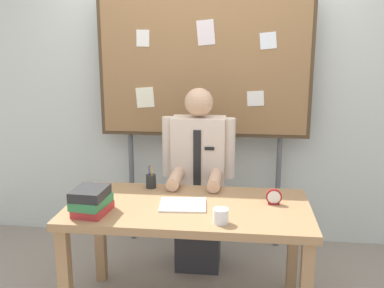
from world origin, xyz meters
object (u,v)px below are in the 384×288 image
at_px(open_notebook, 183,205).
at_px(coffee_mug, 221,216).
at_px(book_stack, 91,201).
at_px(desk_clock, 274,197).
at_px(person, 198,187).
at_px(pen_holder, 151,181).
at_px(desk, 189,219).
at_px(bulletin_board, 204,69).

height_order(open_notebook, coffee_mug, coffee_mug).
bearing_deg(book_stack, desk_clock, 14.20).
xyz_separation_m(desk_clock, coffee_mug, (-0.32, -0.34, -0.00)).
bearing_deg(desk_clock, person, 134.47).
distance_m(desk_clock, coffee_mug, 0.46).
relative_size(person, coffee_mug, 15.98).
relative_size(book_stack, desk_clock, 2.69).
bearing_deg(pen_holder, desk, -44.65).
bearing_deg(person, desk, -90.00).
distance_m(desk, open_notebook, 0.11).
bearing_deg(pen_holder, bulletin_board, 67.38).
bearing_deg(pen_holder, book_stack, -117.14).
height_order(desk_clock, coffee_mug, desk_clock).
xyz_separation_m(book_stack, desk_clock, (1.09, 0.28, -0.03)).
xyz_separation_m(person, pen_holder, (-0.30, -0.32, 0.14)).
relative_size(desk, person, 1.07).
bearing_deg(person, bulletin_board, 90.01).
xyz_separation_m(open_notebook, desk_clock, (0.57, 0.09, 0.04)).
height_order(person, book_stack, person).
distance_m(desk, bulletin_board, 1.35).
bearing_deg(pen_holder, coffee_mug, -47.30).
relative_size(desk, bulletin_board, 0.71).
height_order(coffee_mug, pen_holder, pen_holder).
relative_size(bulletin_board, book_stack, 8.00).
bearing_deg(desk, coffee_mug, -50.62).
bearing_deg(pen_holder, person, 46.46).
distance_m(bulletin_board, coffee_mug, 1.50).
bearing_deg(bulletin_board, desk, -90.00).
height_order(book_stack, open_notebook, book_stack).
bearing_deg(desk_clock, pen_holder, 164.97).
xyz_separation_m(desk, desk_clock, (0.53, 0.07, 0.14)).
distance_m(desk, desk_clock, 0.56).
bearing_deg(coffee_mug, book_stack, 175.53).
bearing_deg(open_notebook, bulletin_board, 88.25).
relative_size(desk, pen_holder, 9.51).
xyz_separation_m(coffee_mug, pen_holder, (-0.52, 0.56, 0.01)).
distance_m(book_stack, open_notebook, 0.56).
xyz_separation_m(bulletin_board, coffee_mug, (0.22, -1.29, -0.74)).
height_order(open_notebook, desk_clock, desk_clock).
height_order(book_stack, desk_clock, book_stack).
height_order(bulletin_board, pen_holder, bulletin_board).
bearing_deg(person, book_stack, -124.33).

